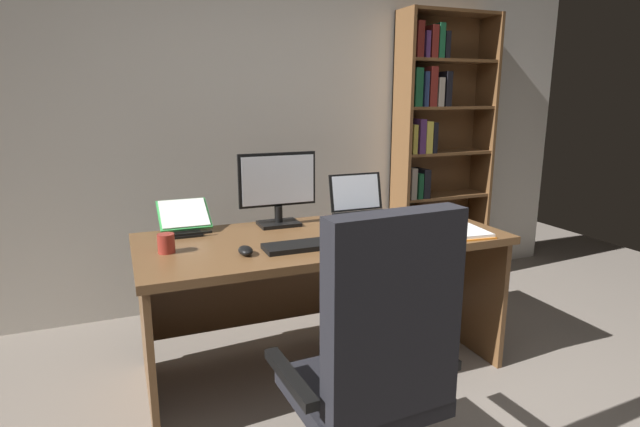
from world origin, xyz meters
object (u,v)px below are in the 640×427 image
object	(u,v)px
laptop	(363,208)
coffee_mug	(166,243)
desk	(317,266)
pen	(357,225)
office_chair	(374,382)
monitor	(278,190)
reading_stand_with_book	(184,217)
notepad	(354,227)
computer_mouse	(246,251)
bookshelf	(433,154)
open_binder	(446,232)
keyboard	(308,245)

from	to	relation	value
laptop	coffee_mug	size ratio (longest dim) A/B	3.83
desk	pen	world-z (taller)	pen
office_chair	pen	world-z (taller)	office_chair
monitor	reading_stand_with_book	distance (m)	0.52
notepad	pen	size ratio (longest dim) A/B	1.50
computer_mouse	notepad	bearing A→B (deg)	20.17
bookshelf	monitor	distance (m)	1.60
desk	reading_stand_with_book	size ratio (longest dim) A/B	6.47
desk	laptop	xyz separation A→B (m)	(0.38, 0.20, 0.25)
open_binder	notepad	world-z (taller)	open_binder
keyboard	pen	bearing A→B (deg)	32.52
coffee_mug	keyboard	bearing A→B (deg)	-14.96
office_chair	pen	xyz separation A→B (m)	(0.41, 0.98, 0.30)
office_chair	laptop	xyz separation A→B (m)	(0.56, 1.21, 0.34)
laptop	keyboard	xyz separation A→B (m)	(-0.52, -0.47, -0.04)
keyboard	computer_mouse	xyz separation A→B (m)	(-0.30, 0.00, 0.01)
notepad	desk	bearing A→B (deg)	174.76
monitor	coffee_mug	xyz separation A→B (m)	(-0.63, -0.29, -0.15)
keyboard	computer_mouse	distance (m)	0.30
bookshelf	computer_mouse	distance (m)	2.09
keyboard	reading_stand_with_book	bearing A→B (deg)	133.33
bookshelf	keyboard	xyz separation A→B (m)	(-1.45, -1.12, -0.25)
office_chair	coffee_mug	bearing A→B (deg)	120.05
monitor	notepad	distance (m)	0.46
pen	coffee_mug	distance (m)	1.01
office_chair	computer_mouse	world-z (taller)	office_chair
open_binder	coffee_mug	size ratio (longest dim) A/B	4.91
office_chair	keyboard	world-z (taller)	office_chair
monitor	notepad	size ratio (longest dim) A/B	2.07
desk	coffee_mug	size ratio (longest dim) A/B	20.99
monitor	laptop	size ratio (longest dim) A/B	1.29
notepad	pen	bearing A→B (deg)	0.00
reading_stand_with_book	open_binder	distance (m)	1.38
monitor	pen	distance (m)	0.48
office_chair	keyboard	distance (m)	0.80
monitor	laptop	bearing A→B (deg)	0.45
bookshelf	pen	distance (m)	1.41
monitor	laptop	xyz separation A→B (m)	(0.52, 0.00, -0.15)
reading_stand_with_book	open_binder	xyz separation A→B (m)	(1.25, -0.58, -0.06)
bookshelf	reading_stand_with_book	bearing A→B (deg)	-163.02
notepad	coffee_mug	size ratio (longest dim) A/B	2.37
bookshelf	pen	xyz separation A→B (m)	(-1.07, -0.88, -0.25)
monitor	laptop	world-z (taller)	monitor
bookshelf	office_chair	size ratio (longest dim) A/B	1.86
desk	reading_stand_with_book	world-z (taller)	reading_stand_with_book
monitor	desk	bearing A→B (deg)	-53.21
computer_mouse	notepad	size ratio (longest dim) A/B	0.50
desk	computer_mouse	world-z (taller)	computer_mouse
monitor	bookshelf	bearing A→B (deg)	24.53
laptop	notepad	xyz separation A→B (m)	(-0.16, -0.22, -0.05)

